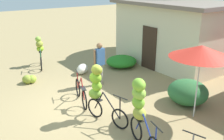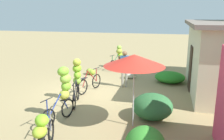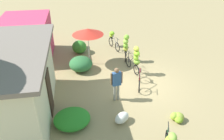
# 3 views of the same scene
# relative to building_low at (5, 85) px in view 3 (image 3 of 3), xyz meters

# --- Properties ---
(ground_plane) EXTENTS (60.00, 60.00, 0.00)m
(ground_plane) POSITION_rel_building_low_xyz_m (1.50, -6.23, -1.55)
(ground_plane) COLOR #958156
(building_low) EXTENTS (5.77, 3.84, 3.06)m
(building_low) POSITION_rel_building_low_xyz_m (0.00, 0.00, 0.00)
(building_low) COLOR beige
(building_low) RESTS_ON ground
(shop_pink) EXTENTS (3.20, 2.80, 2.63)m
(shop_pink) POSITION_rel_building_low_xyz_m (5.79, 0.08, -0.23)
(shop_pink) COLOR #D5375B
(shop_pink) RESTS_ON ground
(hedge_bush_front_left) EXTENTS (1.42, 1.50, 0.53)m
(hedge_bush_front_left) POSITION_rel_building_low_xyz_m (-0.97, -2.55, -1.29)
(hedge_bush_front_left) COLOR #277E23
(hedge_bush_front_left) RESTS_ON ground
(hedge_bush_front_right) EXTENTS (1.36, 1.34, 0.83)m
(hedge_bush_front_right) POSITION_rel_building_low_xyz_m (3.46, -3.10, -1.13)
(hedge_bush_front_right) COLOR #2C6836
(hedge_bush_front_right) RESTS_ON ground
(hedge_bush_mid) EXTENTS (1.00, 0.96, 0.85)m
(hedge_bush_mid) POSITION_rel_building_low_xyz_m (5.87, -3.10, -1.13)
(hedge_bush_mid) COLOR #35852B
(hedge_bush_mid) RESTS_ON ground
(market_umbrella) EXTENTS (1.82, 1.82, 2.27)m
(market_umbrella) POSITION_rel_building_low_xyz_m (4.17, -3.64, 0.54)
(market_umbrella) COLOR beige
(market_umbrella) RESTS_ON ground
(bicycle_near_pile) EXTENTS (1.66, 0.54, 0.98)m
(bicycle_near_pile) POSITION_rel_building_low_xyz_m (1.31, -6.03, -1.18)
(bicycle_near_pile) COLOR black
(bicycle_near_pile) RESTS_ON ground
(bicycle_center_loaded) EXTENTS (1.56, 0.57, 1.72)m
(bicycle_center_loaded) POSITION_rel_building_low_xyz_m (2.58, -6.11, -0.55)
(bicycle_center_loaded) COLOR black
(bicycle_center_loaded) RESTS_ON ground
(bicycle_by_shop) EXTENTS (1.57, 0.54, 1.77)m
(bicycle_by_shop) POSITION_rel_building_low_xyz_m (4.21, -5.92, -0.51)
(bicycle_by_shop) COLOR black
(bicycle_by_shop) RESTS_ON ground
(bicycle_rightmost) EXTENTS (1.60, 0.59, 1.18)m
(bicycle_rightmost) POSITION_rel_building_low_xyz_m (6.34, -5.46, -0.85)
(bicycle_rightmost) COLOR black
(bicycle_rightmost) RESTS_ON ground
(banana_pile_on_ground) EXTENTS (0.68, 0.70, 0.36)m
(banana_pile_on_ground) POSITION_rel_building_low_xyz_m (-1.47, -6.93, -1.39)
(banana_pile_on_ground) COLOR olive
(banana_pile_on_ground) RESTS_ON ground
(produce_sack) EXTENTS (0.77, 0.83, 0.44)m
(produce_sack) POSITION_rel_building_low_xyz_m (-1.19, -4.59, -1.33)
(produce_sack) COLOR silver
(produce_sack) RESTS_ON ground
(person_vendor) EXTENTS (0.26, 0.57, 1.73)m
(person_vendor) POSITION_rel_building_low_xyz_m (0.35, -4.64, -0.49)
(person_vendor) COLOR gray
(person_vendor) RESTS_ON ground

